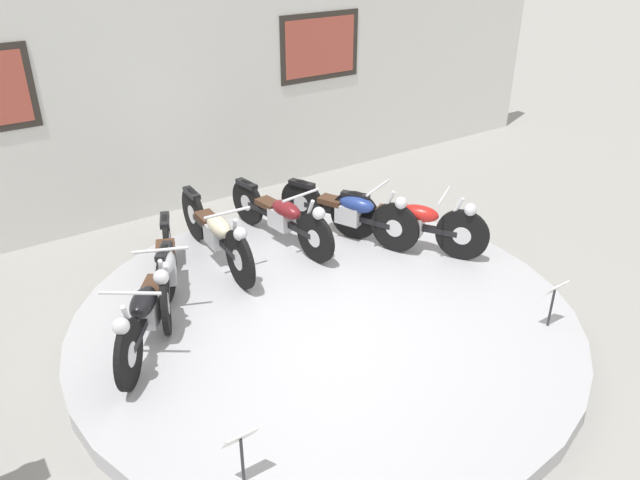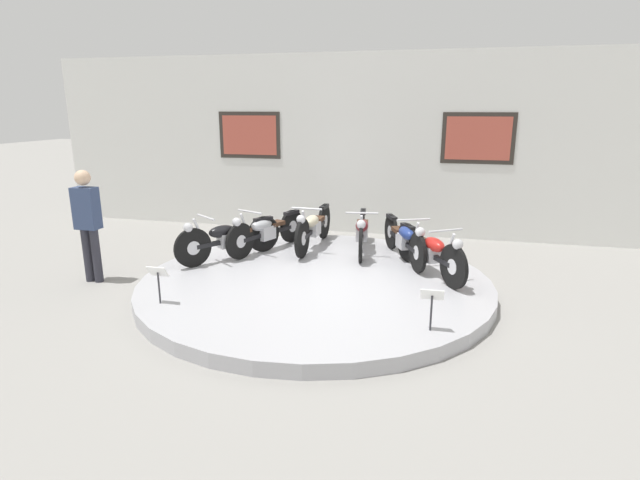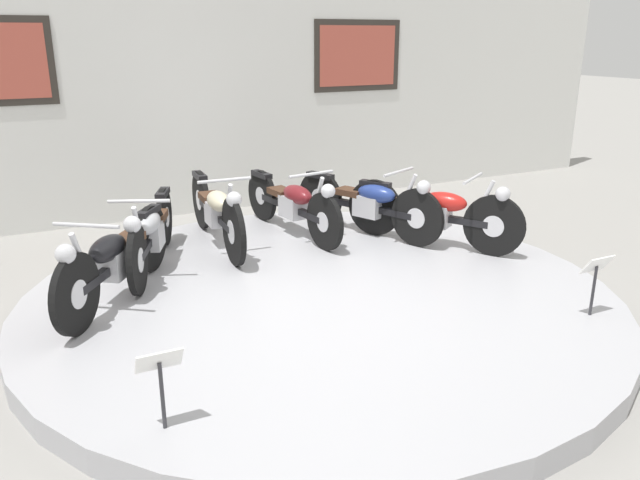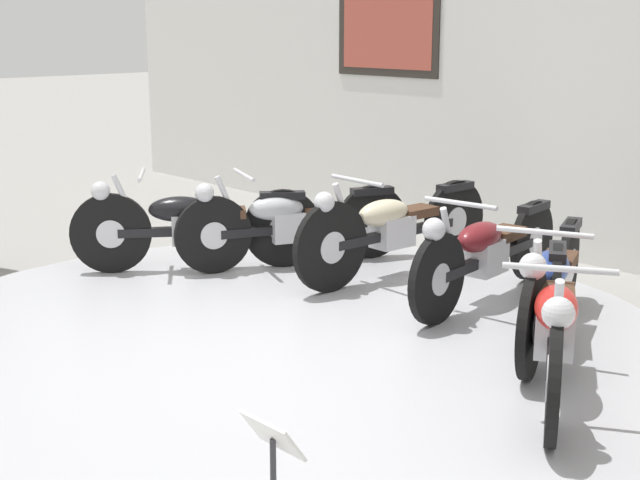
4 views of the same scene
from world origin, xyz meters
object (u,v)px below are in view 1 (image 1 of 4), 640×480
object	(u,v)px
motorcycle_silver	(166,266)
motorcycle_red	(410,220)
motorcycle_maroon	(282,215)
motorcycle_blue	(350,211)
motorcycle_black	(148,307)
info_placard_front_centre	(554,295)
info_placard_front_left	(241,445)
motorcycle_cream	(216,232)

from	to	relation	value
motorcycle_silver	motorcycle_red	xyz separation A→B (m)	(2.86, -0.64, 0.01)
motorcycle_maroon	motorcycle_blue	world-z (taller)	motorcycle_blue
motorcycle_black	info_placard_front_centre	distance (m)	3.92
info_placard_front_left	motorcycle_blue	bearing A→B (deg)	42.21
motorcycle_silver	info_placard_front_centre	bearing A→B (deg)	-42.20
motorcycle_red	info_placard_front_left	size ratio (longest dim) A/B	3.33
motorcycle_black	motorcycle_maroon	xyz separation A→B (m)	(2.09, 1.02, -0.01)
motorcycle_black	motorcycle_blue	bearing A→B (deg)	12.70
motorcycle_silver	motorcycle_red	distance (m)	2.93
motorcycle_black	info_placard_front_centre	size ratio (longest dim) A/B	3.21
motorcycle_silver	motorcycle_maroon	xyz separation A→B (m)	(1.65, 0.37, -0.00)
motorcycle_red	info_placard_front_left	xyz separation A→B (m)	(-3.37, -2.01, -0.02)
motorcycle_red	motorcycle_blue	bearing A→B (deg)	123.94
motorcycle_cream	motorcycle_maroon	xyz separation A→B (m)	(0.88, -0.00, -0.02)
motorcycle_blue	motorcycle_red	bearing A→B (deg)	-56.06
motorcycle_silver	info_placard_front_left	world-z (taller)	motorcycle_silver
motorcycle_silver	motorcycle_maroon	bearing A→B (deg)	12.70
motorcycle_silver	motorcycle_cream	distance (m)	0.86
motorcycle_blue	info_placard_front_centre	distance (m)	2.71
motorcycle_maroon	motorcycle_blue	bearing A→B (deg)	-25.87
motorcycle_silver	info_placard_front_left	xyz separation A→B (m)	(-0.51, -2.66, -0.01)
motorcycle_black	motorcycle_cream	world-z (taller)	motorcycle_cream
motorcycle_blue	motorcycle_silver	bearing A→B (deg)	-179.98
motorcycle_black	info_placard_front_centre	xyz separation A→B (m)	(3.37, -2.01, -0.02)
motorcycle_cream	motorcycle_maroon	bearing A→B (deg)	-0.23
motorcycle_maroon	info_placard_front_centre	distance (m)	3.29
motorcycle_blue	info_placard_front_centre	bearing A→B (deg)	-79.14
motorcycle_black	motorcycle_silver	world-z (taller)	motorcycle_black
info_placard_front_left	info_placard_front_centre	distance (m)	3.44
motorcycle_blue	info_placard_front_centre	size ratio (longest dim) A/B	3.59
motorcycle_cream	motorcycle_blue	xyz separation A→B (m)	(1.65, -0.38, -0.02)
motorcycle_blue	info_placard_front_left	distance (m)	3.96
motorcycle_silver	motorcycle_red	bearing A→B (deg)	-12.72
motorcycle_silver	info_placard_front_centre	size ratio (longest dim) A/B	3.58
motorcycle_silver	motorcycle_cream	xyz separation A→B (m)	(0.77, 0.38, 0.02)
motorcycle_maroon	motorcycle_red	world-z (taller)	motorcycle_red
info_placard_front_left	info_placard_front_centre	bearing A→B (deg)	0.00
motorcycle_maroon	info_placard_front_left	xyz separation A→B (m)	(-2.16, -3.03, -0.01)
motorcycle_blue	info_placard_front_left	xyz separation A→B (m)	(-2.93, -2.66, -0.01)
motorcycle_maroon	motorcycle_silver	bearing A→B (deg)	-167.30
motorcycle_red	info_placard_front_left	distance (m)	3.92
motorcycle_blue	motorcycle_cream	bearing A→B (deg)	167.18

